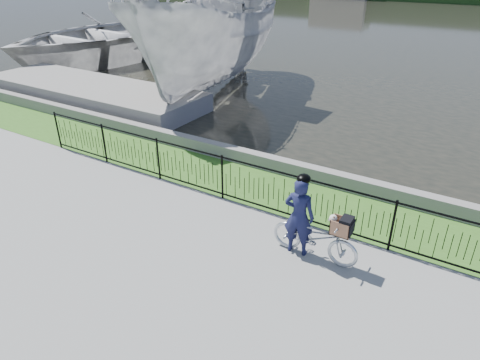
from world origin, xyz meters
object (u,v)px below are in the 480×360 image
Objects in this scene: dock at (91,92)px; cyclist at (299,215)px; bicycle_rig at (316,236)px; boat_near at (211,39)px; boat_far at (105,37)px.

cyclist is (11.44, -4.91, 0.50)m from dock.
bicycle_rig is 11.74m from boat_near.
boat_near is at bearing 133.14° from cyclist.
dock is 5.73× the size of bicycle_rig.
bicycle_rig is at bearing -32.27° from boat_far.
boat_near is 9.62m from boat_far.
boat_far reaches higher than bicycle_rig.
bicycle_rig is 20.50m from boat_far.
dock is 8.24m from boat_far.
bicycle_rig is at bearing -22.45° from dock.
boat_far is at bearing 132.31° from dock.
dock is 0.79× the size of boat_far.
bicycle_rig is 0.14× the size of boat_near.
boat_far reaches higher than cyclist.
boat_near is (-7.77, 8.29, 1.44)m from cyclist.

